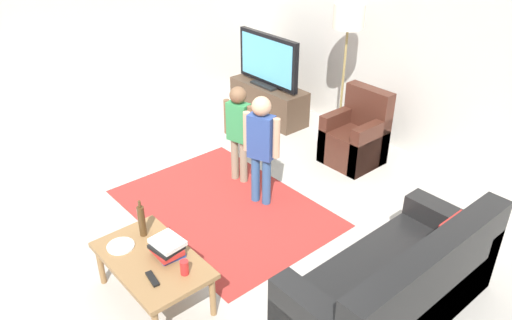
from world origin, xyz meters
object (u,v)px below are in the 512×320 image
tv_stand (269,102)px  armchair (357,139)px  bottle (142,221)px  book_stack (167,248)px  plate (121,246)px  child_center (261,141)px  child_near_tv (239,126)px  couch (399,290)px  tv_remote (152,279)px  tv (268,61)px  coffee_table (152,263)px  floor_lamp (348,24)px  soda_can (184,267)px

tv_stand → armchair: (1.62, -0.04, 0.05)m
armchair → bottle: (0.13, -2.93, 0.27)m
book_stack → plate: size_ratio=1.24×
tv_stand → child_center: 2.21m
armchair → child_near_tv: 1.51m
couch → tv_remote: (-1.18, -1.43, 0.14)m
tv → plate: size_ratio=5.00×
coffee_table → bottle: 0.37m
floor_lamp → soda_can: size_ratio=14.83×
tv_stand → tv: 0.60m
child_near_tv → tv_remote: (1.22, -1.80, -0.25)m
tv → couch: tv is taller
plate → child_near_tv: bearing=111.7°
soda_can → coffee_table: bearing=-162.6°
tv → couch: (3.45, -1.74, -0.56)m
tv → armchair: bearing=-0.7°
floor_lamp → tv_remote: (1.09, -3.34, -1.11)m
coffee_table → bottle: size_ratio=2.96×
armchair → bottle: 2.95m
tv_remote → soda_can: bearing=74.0°
child_center → plate: 1.74m
armchair → floor_lamp: bearing=156.6°
child_near_tv → plate: 1.96m
tv → tv_remote: bearing=-54.4°
tv_stand → plate: tv_stand is taller
tv_stand → coffee_table: 3.70m
child_near_tv → bottle: 1.74m
child_near_tv → soda_can: bearing=-50.3°
couch → bottle: size_ratio=5.33×
floor_lamp → armchair: bearing=-23.4°
tv_remote → bottle: bearing=165.6°
armchair → child_near_tv: bearing=-112.9°
tv_stand → couch: 3.88m
child_center → soda_can: (0.82, -1.48, -0.24)m
plate → tv_remote: bearing=0.0°
armchair → plate: armchair is taller
tv_remote → soda_can: (0.10, 0.22, 0.05)m
tv → coffee_table: 3.71m
tv_stand → bottle: bottle is taller
floor_lamp → couch: bearing=-40.1°
couch → tv: bearing=153.2°
plate → armchair: bearing=92.7°
couch → child_center: 1.97m
tv → child_near_tv: (1.05, -1.37, -0.17)m
tv → floor_lamp: 1.38m
floor_lamp → child_center: floor_lamp is taller
couch → plate: 2.21m
tv → couch: size_ratio=0.61×
bottle → soda_can: size_ratio=2.82×
armchair → coffee_table: 3.06m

